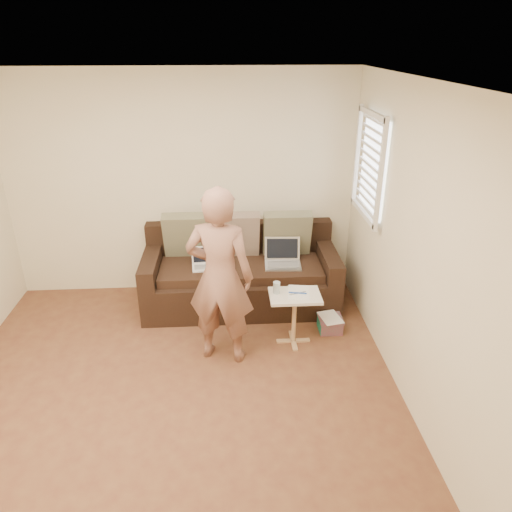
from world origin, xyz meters
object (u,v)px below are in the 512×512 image
object	(u,v)px
laptop_silver	(283,266)
striped_box	(330,324)
side_table	(294,319)
sofa	(241,271)
laptop_white	(206,268)
person	(220,277)
drinking_glass	(277,288)

from	to	relation	value
laptop_silver	striped_box	xyz separation A→B (m)	(0.45, -0.54, -0.44)
side_table	laptop_silver	bearing A→B (deg)	92.72
sofa	side_table	world-z (taller)	sofa
sofa	laptop_white	xyz separation A→B (m)	(-0.39, -0.10, 0.10)
laptop_silver	sofa	bearing A→B (deg)	171.17
sofa	person	xyz separation A→B (m)	(-0.22, -1.01, 0.44)
side_table	striped_box	world-z (taller)	side_table
drinking_glass	side_table	bearing A→B (deg)	-13.96
laptop_white	side_table	distance (m)	1.18
sofa	striped_box	distance (m)	1.18
laptop_white	drinking_glass	distance (m)	1.00
laptop_white	striped_box	bearing A→B (deg)	-27.31
sofa	side_table	size ratio (longest dim) A/B	3.95
laptop_white	drinking_glass	world-z (taller)	drinking_glass
person	drinking_glass	distance (m)	0.65
laptop_white	side_table	world-z (taller)	laptop_white
drinking_glass	striped_box	world-z (taller)	drinking_glass
striped_box	laptop_white	bearing A→B (deg)	157.57
laptop_silver	drinking_glass	distance (m)	0.70
laptop_silver	side_table	xyz separation A→B (m)	(0.03, -0.72, -0.24)
sofa	laptop_silver	bearing A→B (deg)	-12.28
laptop_silver	drinking_glass	bearing A→B (deg)	-98.65
drinking_glass	striped_box	distance (m)	0.82
side_table	drinking_glass	size ratio (longest dim) A/B	4.64
laptop_white	drinking_glass	bearing A→B (deg)	-48.28
side_table	drinking_glass	xyz separation A→B (m)	(-0.18, 0.04, 0.34)
laptop_white	drinking_glass	size ratio (longest dim) A/B	2.48
person	striped_box	distance (m)	1.44
person	drinking_glass	bearing A→B (deg)	-143.03
laptop_silver	side_table	size ratio (longest dim) A/B	0.72
sofa	laptop_white	bearing A→B (deg)	-166.34
laptop_white	person	distance (m)	0.99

